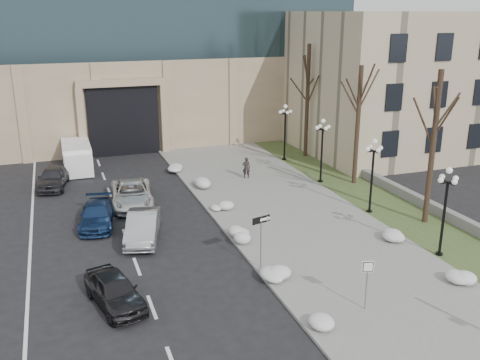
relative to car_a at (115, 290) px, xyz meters
The scene contains 30 objects.
ground 10.39m from the car_a, 40.11° to the right, with size 160.00×160.00×0.00m, color black.
sidewalk 13.59m from the car_a, 32.64° to the left, with size 9.00×40.00×0.12m, color gray.
curb 10.10m from the car_a, 46.57° to the left, with size 0.30×40.00×0.14m, color gray.
grass_strip 19.38m from the car_a, 22.21° to the left, with size 4.00×40.00×0.10m, color #384824.
stone_wall 22.00m from the car_a, 25.07° to the left, with size 0.50×30.00×0.70m, color slate.
classical_building 37.12m from the car_a, 35.44° to the left, with size 22.00×18.12×12.00m.
car_a is the anchor object (origin of this frame).
car_b 6.88m from the car_a, 70.60° to the left, with size 1.62×4.64×1.53m, color #9A9CA1.
car_c 9.41m from the car_a, 89.36° to the left, with size 1.85×4.54×1.32m, color navy.
car_d 12.47m from the car_a, 78.16° to the left, with size 2.53×5.49×1.53m, color silver.
car_e 17.85m from the car_a, 97.00° to the left, with size 1.81×4.49×1.53m, color #313136.
pedestrian 18.79m from the car_a, 52.61° to the left, with size 0.58×0.38×1.60m, color black.
box_truck 22.09m from the car_a, 90.70° to the left, with size 2.21×6.14×1.95m.
one_way_sign 7.45m from the car_a, ahead, with size 1.05×0.39×2.80m.
keep_sign 10.60m from the car_a, 22.13° to the right, with size 0.49×0.18×2.32m.
snow_clump_b 8.71m from the car_a, 29.50° to the right, with size 1.10×1.60×0.36m, color silver.
snow_clump_c 7.19m from the car_a, ahead, with size 1.10×1.60×0.36m, color silver.
snow_clump_d 8.66m from the car_a, 30.91° to the left, with size 1.10×1.60×0.36m, color silver.
snow_clump_e 11.72m from the car_a, 49.44° to the left, with size 1.10×1.60×0.36m, color silver.
snow_clump_f 15.88m from the car_a, 62.46° to the left, with size 1.10×1.60×0.36m, color silver.
snow_clump_g 19.94m from the car_a, 69.34° to the left, with size 1.10×1.60×0.36m, color silver.
snow_clump_h 15.80m from the car_a, 13.95° to the right, with size 1.10×1.60×0.36m, color silver.
snow_clump_i 15.45m from the car_a, ahead, with size 1.10×1.60×0.36m, color silver.
lamppost_a 16.42m from the car_a, ahead, with size 1.18×1.18×4.76m.
lamppost_b 17.40m from the car_a, 19.73° to the left, with size 1.18×1.18×4.76m.
lamppost_c 20.51m from the car_a, 37.21° to the left, with size 1.18×1.18×4.76m.
lamppost_d 24.97m from the car_a, 49.23° to the left, with size 1.18×1.18×4.76m.
tree_near 19.41m from the car_a, 10.22° to the left, with size 3.20×3.20×9.00m.
tree_mid 22.16m from the car_a, 31.56° to the left, with size 3.20×3.20×8.50m.
tree_far 27.25m from the car_a, 46.35° to the left, with size 3.20×3.20×9.50m.
Camera 1 is at (-9.63, -14.11, 12.00)m, focal length 40.00 mm.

